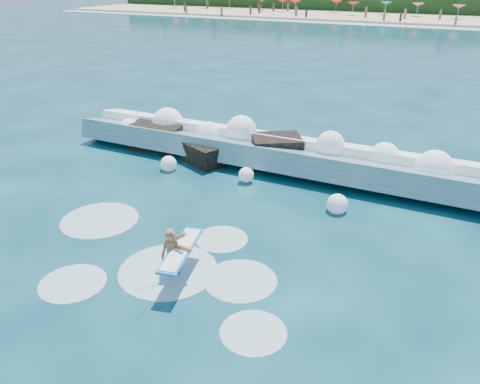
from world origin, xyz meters
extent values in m
plane|color=#072D39|center=(0.00, 0.00, 0.00)|extent=(200.00, 200.00, 0.00)
cube|color=tan|center=(0.00, 78.00, 0.20)|extent=(140.00, 20.00, 0.40)
cube|color=silver|center=(0.00, 67.00, 0.04)|extent=(140.00, 5.00, 0.08)
cube|color=black|center=(0.00, 88.00, 2.50)|extent=(140.00, 4.00, 5.00)
cube|color=teal|center=(0.02, 7.14, 0.44)|extent=(17.49, 2.66, 1.46)
cube|color=white|center=(0.02, 7.94, 0.87)|extent=(17.49, 1.23, 0.68)
cube|color=black|center=(-5.21, 7.08, 0.45)|extent=(2.65, 2.15, 1.30)
cube|color=black|center=(-2.21, 6.28, 0.35)|extent=(2.20, 1.99, 1.00)
cube|color=black|center=(0.49, 7.48, 0.49)|extent=(2.54, 2.42, 1.40)
imported|color=#976A46|center=(1.06, -1.18, 0.55)|extent=(0.66, 0.49, 1.66)
cube|color=#0D7AE6|center=(1.34, -1.13, 0.83)|extent=(1.03, 2.32, 0.06)
cube|color=white|center=(1.34, -1.13, 0.85)|extent=(0.89, 2.12, 0.06)
cylinder|color=black|center=(1.24, -2.38, 0.45)|extent=(0.01, 0.91, 0.43)
sphere|color=white|center=(-6.60, 6.73, 0.78)|extent=(0.92, 0.92, 0.92)
sphere|color=white|center=(-5.04, 7.63, 1.00)|extent=(1.43, 1.43, 1.43)
sphere|color=white|center=(-2.72, 7.42, 0.86)|extent=(1.10, 1.10, 1.10)
sphere|color=white|center=(-1.28, 7.75, 1.13)|extent=(1.32, 1.32, 1.32)
sphere|color=white|center=(0.62, 7.19, 0.65)|extent=(0.95, 0.95, 0.95)
sphere|color=white|center=(2.74, 7.55, 1.17)|extent=(1.12, 1.12, 1.12)
sphere|color=white|center=(4.81, 7.82, 0.91)|extent=(1.15, 1.15, 1.15)
sphere|color=white|center=(6.66, 7.22, 1.00)|extent=(1.34, 1.34, 1.34)
sphere|color=white|center=(-3.19, 4.90, 0.25)|extent=(0.66, 0.66, 0.66)
sphere|color=white|center=(0.19, 5.18, 0.31)|extent=(0.59, 0.59, 0.59)
sphere|color=white|center=(4.00, 4.36, 0.27)|extent=(0.71, 0.71, 0.71)
ellipsoid|color=silver|center=(0.83, -1.08, 0.00)|extent=(2.75, 2.75, 0.14)
ellipsoid|color=silver|center=(-1.08, -2.67, 0.00)|extent=(1.78, 1.78, 0.09)
ellipsoid|color=silver|center=(2.80, -0.60, 0.00)|extent=(1.99, 1.99, 0.10)
ellipsoid|color=silver|center=(-2.81, 0.31, 0.00)|extent=(2.56, 2.56, 0.13)
ellipsoid|color=silver|center=(1.36, 1.03, 0.00)|extent=(1.64, 1.64, 0.08)
ellipsoid|color=silver|center=(3.94, -2.24, 0.00)|extent=(1.57, 1.57, 0.08)
cone|color=red|center=(-32.61, 80.53, 2.25)|extent=(2.00, 2.00, 0.50)
cone|color=red|center=(-27.77, 79.36, 2.25)|extent=(2.00, 2.00, 0.50)
cone|color=red|center=(-24.68, 77.81, 2.25)|extent=(2.00, 2.00, 0.50)
cone|color=red|center=(-17.92, 81.30, 2.25)|extent=(2.00, 2.00, 0.50)
cone|color=red|center=(-13.92, 77.77, 2.25)|extent=(2.00, 2.00, 0.50)
cone|color=#158474|center=(-9.00, 81.48, 2.25)|extent=(2.00, 2.00, 0.50)
cone|color=#E3427D|center=(-3.45, 80.34, 2.25)|extent=(2.00, 2.00, 0.50)
cone|color=#E3427D|center=(3.10, 77.89, 2.25)|extent=(2.00, 2.00, 0.50)
cube|color=#3F332D|center=(-12.75, 69.77, 0.79)|extent=(0.35, 0.22, 1.42)
cube|color=#8C664C|center=(-52.95, 76.14, 1.12)|extent=(0.35, 0.22, 1.45)
cube|color=brown|center=(-32.96, 79.77, 1.17)|extent=(0.35, 0.22, 1.54)
cube|color=#3F332D|center=(-25.57, 75.09, 1.15)|extent=(0.35, 0.22, 1.51)
cube|color=#8C664C|center=(-13.01, 72.92, 1.13)|extent=(0.35, 0.22, 1.47)
cube|color=#262633|center=(-8.11, 74.97, 1.21)|extent=(0.35, 0.22, 1.61)
cube|color=brown|center=(-38.24, 69.73, 0.76)|extent=(0.35, 0.22, 1.36)
cube|color=brown|center=(1.34, 70.16, 1.10)|extent=(0.35, 0.22, 1.40)
cube|color=#3F332D|center=(-54.93, 80.89, 1.12)|extent=(0.35, 0.22, 1.44)
cube|color=#8C664C|center=(-7.00, 70.02, 1.19)|extent=(0.35, 0.22, 1.58)
cube|color=#3F332D|center=(-49.30, 79.27, 1.16)|extent=(0.35, 0.22, 1.51)
cube|color=#262633|center=(-46.27, 73.83, 1.09)|extent=(0.35, 0.22, 1.37)
cube|color=#3F332D|center=(-3.61, 75.45, 1.08)|extent=(0.35, 0.22, 1.36)
cube|color=#8C664C|center=(-30.21, 76.65, 1.17)|extent=(0.35, 0.22, 1.53)
cube|color=#262633|center=(-6.35, 71.62, 1.08)|extent=(0.35, 0.22, 1.36)
camera|label=1|loc=(7.30, -9.71, 7.38)|focal=35.00mm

